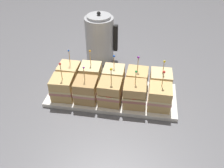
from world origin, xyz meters
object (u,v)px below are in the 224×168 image
at_px(sandwich_front_far_right, 160,97).
at_px(sandwich_back_far_right, 160,82).
at_px(serving_platter, 112,95).
at_px(sandwich_back_right, 137,80).
at_px(sandwich_back_far_left, 69,74).
at_px(kettle_steel, 100,38).
at_px(sandwich_front_right, 134,94).
at_px(sandwich_back_left, 91,75).
at_px(sandwich_front_far_left, 63,87).
at_px(sandwich_front_center, 110,92).
at_px(sandwich_back_center, 113,78).
at_px(sandwich_front_left, 86,90).

height_order(sandwich_front_far_right, sandwich_back_far_right, sandwich_front_far_right).
distance_m(serving_platter, sandwich_back_right, 0.13).
xyz_separation_m(sandwich_back_far_left, kettle_steel, (0.09, 0.27, 0.06)).
xyz_separation_m(sandwich_front_right, sandwich_back_right, (0.00, 0.10, -0.00)).
bearing_deg(sandwich_back_far_right, sandwich_back_left, 179.14).
height_order(sandwich_front_far_left, kettle_steel, kettle_steel).
relative_size(sandwich_front_center, sandwich_front_right, 1.06).
relative_size(sandwich_front_far_right, kettle_steel, 0.64).
height_order(sandwich_front_center, sandwich_front_right, sandwich_front_center).
bearing_deg(serving_platter, sandwich_back_center, 92.30).
height_order(sandwich_front_right, sandwich_back_right, sandwich_back_right).
bearing_deg(serving_platter, sandwich_back_right, 27.50).
distance_m(sandwich_front_far_left, sandwich_back_right, 0.33).
height_order(sandwich_front_left, sandwich_back_far_left, sandwich_back_far_left).
distance_m(serving_platter, sandwich_back_far_right, 0.22).
bearing_deg(sandwich_front_far_right, sandwich_back_left, 161.70).
relative_size(sandwich_front_center, sandwich_back_left, 0.99).
xyz_separation_m(sandwich_front_right, kettle_steel, (-0.22, 0.37, 0.05)).
xyz_separation_m(sandwich_front_far_right, sandwich_back_far_right, (0.00, 0.10, 0.00)).
bearing_deg(sandwich_front_right, sandwich_front_center, -178.89).
bearing_deg(sandwich_back_right, sandwich_front_right, -91.57).
distance_m(sandwich_back_right, kettle_steel, 0.35).
relative_size(sandwich_front_far_left, sandwich_back_far_right, 1.06).
bearing_deg(sandwich_back_right, sandwich_back_left, -179.89).
relative_size(sandwich_front_left, sandwich_back_left, 0.94).
distance_m(sandwich_back_far_left, sandwich_back_right, 0.31).
bearing_deg(kettle_steel, sandwich_front_far_right, -48.83).
distance_m(sandwich_back_far_left, kettle_steel, 0.29).
relative_size(sandwich_front_center, sandwich_back_far_right, 1.04).
xyz_separation_m(sandwich_front_left, sandwich_back_far_right, (0.31, 0.10, 0.00)).
relative_size(sandwich_front_right, sandwich_back_far_left, 0.95).
bearing_deg(sandwich_front_center, sandwich_back_right, 44.79).
bearing_deg(sandwich_back_far_right, serving_platter, -166.62).
relative_size(sandwich_front_far_right, sandwich_back_left, 0.98).
bearing_deg(sandwich_front_far_right, kettle_steel, 131.17).
bearing_deg(sandwich_back_right, sandwich_back_center, -177.04).
bearing_deg(kettle_steel, sandwich_back_left, -87.78).
relative_size(sandwich_back_center, kettle_steel, 0.62).
bearing_deg(kettle_steel, sandwich_back_right, -50.01).
xyz_separation_m(sandwich_front_left, sandwich_back_far_left, (-0.11, 0.10, -0.00)).
bearing_deg(sandwich_back_left, sandwich_front_left, -87.86).
height_order(sandwich_back_right, sandwich_back_far_right, sandwich_back_right).
bearing_deg(sandwich_front_far_right, sandwich_front_left, -179.31).
distance_m(sandwich_front_far_right, sandwich_back_far_right, 0.10).
relative_size(sandwich_front_left, sandwich_back_far_left, 0.95).
height_order(sandwich_front_center, sandwich_front_far_right, sandwich_front_center).
height_order(sandwich_front_right, sandwich_back_far_right, sandwich_back_far_right).
height_order(sandwich_front_far_left, sandwich_front_center, sandwich_front_far_left).
distance_m(sandwich_back_left, sandwich_back_right, 0.21).
xyz_separation_m(sandwich_front_far_right, sandwich_back_left, (-0.31, 0.10, 0.00)).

